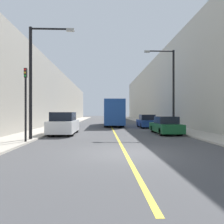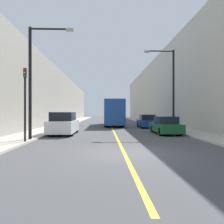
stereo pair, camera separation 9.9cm
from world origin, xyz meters
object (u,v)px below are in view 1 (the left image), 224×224
car_right_near (166,126)px  street_lamp_right (171,84)px  car_right_mid (147,122)px  traffic_light (26,102)px  bus (113,112)px  street_lamp_left (35,74)px  parked_suv_left (64,124)px

car_right_near → street_lamp_right: size_ratio=0.61×
car_right_mid → traffic_light: size_ratio=0.99×
bus → street_lamp_left: size_ratio=1.47×
bus → parked_suv_left: bus is taller
bus → traffic_light: (-5.85, -16.80, 0.65)m
car_right_near → street_lamp_left: 11.06m
bus → car_right_mid: (3.84, -4.12, -1.11)m
street_lamp_left → car_right_mid: bearing=50.4°
parked_suv_left → street_lamp_right: 10.53m
parked_suv_left → car_right_mid: 11.25m
car_right_near → street_lamp_right: bearing=62.9°
parked_suv_left → traffic_light: bearing=-104.1°
parked_suv_left → traffic_light: 5.58m
car_right_mid → street_lamp_left: size_ratio=0.59×
bus → street_lamp_right: size_ratio=1.39×
bus → car_right_near: (3.96, -11.56, -1.13)m
parked_suv_left → street_lamp_right: size_ratio=0.64×
bus → car_right_mid: 5.74m
street_lamp_right → traffic_light: street_lamp_right is taller
bus → car_right_near: bus is taller
street_lamp_left → traffic_light: 2.16m
traffic_light → car_right_mid: bearing=52.6°
car_right_near → street_lamp_right: street_lamp_right is taller
parked_suv_left → traffic_light: (-1.30, -5.18, 1.60)m
bus → car_right_mid: bus is taller
car_right_near → street_lamp_right: 4.53m
car_right_near → street_lamp_left: street_lamp_left is taller
parked_suv_left → car_right_mid: bearing=41.8°
parked_suv_left → car_right_near: (8.51, 0.06, -0.18)m
bus → traffic_light: 17.80m
street_lamp_left → street_lamp_right: 12.45m
street_lamp_left → parked_suv_left: bearing=74.4°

